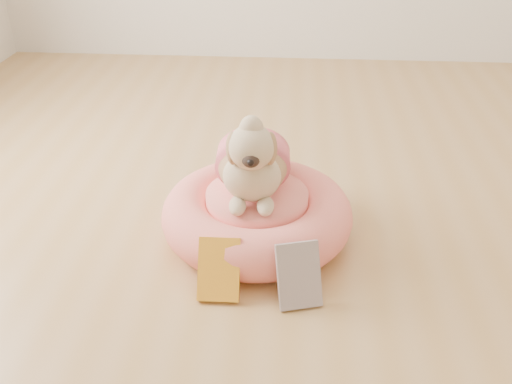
# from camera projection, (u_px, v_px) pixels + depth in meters

# --- Properties ---
(floor) EXTENTS (4.50, 4.50, 0.00)m
(floor) POSITION_uv_depth(u_px,v_px,m) (292.00, 251.00, 1.99)
(floor) COLOR tan
(floor) RESTS_ON ground
(pet_bed) EXTENTS (0.68, 0.68, 0.18)m
(pet_bed) POSITION_uv_depth(u_px,v_px,m) (257.00, 214.00, 2.04)
(pet_bed) COLOR #FE6A63
(pet_bed) RESTS_ON floor
(dog) EXTENTS (0.34, 0.48, 0.34)m
(dog) POSITION_uv_depth(u_px,v_px,m) (253.00, 146.00, 1.93)
(dog) COLOR brown
(dog) RESTS_ON pet_bed
(book_yellow) EXTENTS (0.13, 0.13, 0.18)m
(book_yellow) POSITION_uv_depth(u_px,v_px,m) (219.00, 269.00, 1.76)
(book_yellow) COLOR yellow
(book_yellow) RESTS_ON floor
(book_white) EXTENTS (0.16, 0.14, 0.19)m
(book_white) POSITION_uv_depth(u_px,v_px,m) (299.00, 275.00, 1.73)
(book_white) COLOR white
(book_white) RESTS_ON floor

